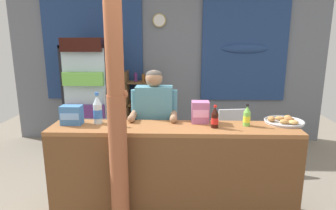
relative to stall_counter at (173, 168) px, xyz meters
The scene contains 14 objects.
ground_plane 1.02m from the stall_counter, 100.21° to the left, with size 7.36×7.36×0.00m, color gray.
back_wall_curtained 2.65m from the stall_counter, 93.66° to the left, with size 5.51×0.22×2.75m.
stall_counter is the anchor object (origin of this frame).
timber_post 0.91m from the stall_counter, 153.59° to the right, with size 0.19×0.17×2.73m.
drink_fridge 2.35m from the stall_counter, 125.92° to the left, with size 0.72×0.76×1.84m.
bottle_shelf_rack 2.31m from the stall_counter, 105.33° to the left, with size 0.48×0.28×1.29m.
plastic_lawn_chair 1.65m from the stall_counter, 60.71° to the left, with size 0.50×0.50×0.86m.
shopkeeper 0.65m from the stall_counter, 114.53° to the left, with size 0.52×0.42×1.50m.
soda_bottle_water 0.97m from the stall_counter, 166.83° to the left, with size 0.09×0.09×0.33m.
soda_bottle_lime_soda 0.90m from the stall_counter, 11.48° to the left, with size 0.07×0.07×0.22m.
soda_bottle_cola 0.64m from the stall_counter, 10.19° to the left, with size 0.07×0.07×0.23m.
snack_box_wafer 0.63m from the stall_counter, 42.62° to the left, with size 0.18×0.15×0.22m.
snack_box_biscuit 1.16m from the stall_counter, behind, with size 0.21×0.13×0.19m.
pastry_tray 1.25m from the stall_counter, 12.31° to the left, with size 0.40×0.40×0.07m.
Camera 1 is at (0.19, -2.43, 1.85)m, focal length 31.24 mm.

